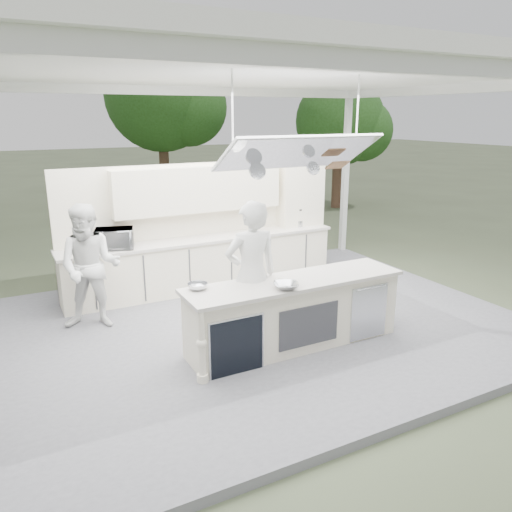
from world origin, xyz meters
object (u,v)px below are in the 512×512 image
back_counter (204,262)px  head_chef (251,275)px  demo_island (294,313)px  sous_chef (90,267)px

back_counter → head_chef: 2.60m
back_counter → head_chef: size_ratio=2.51×
demo_island → sous_chef: sous_chef is taller
head_chef → sous_chef: 2.45m
demo_island → head_chef: 0.79m
demo_island → back_counter: (-0.18, 2.81, 0.00)m
sous_chef → demo_island: bearing=-16.4°
sous_chef → back_counter: bearing=46.0°
back_counter → sous_chef: (-2.13, -0.88, 0.46)m
demo_island → sous_chef: 3.05m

